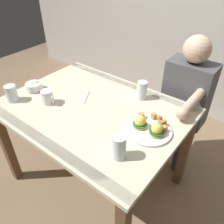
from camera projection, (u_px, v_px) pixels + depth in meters
The scene contains 10 objects.
ground_plane at pixel (97, 178), 1.96m from camera, with size 6.00×6.00×0.00m, color #7F664C.
dining_table at pixel (93, 120), 1.58m from camera, with size 1.20×0.90×0.74m.
eggs_benedict_plate at pixel (149, 128), 1.32m from camera, with size 0.27×0.27×0.09m.
fruit_bowl at pixel (34, 86), 1.69m from camera, with size 0.12×0.12×0.06m.
coffee_mug at pixel (48, 97), 1.53m from camera, with size 0.11×0.08×0.09m.
fork at pixel (86, 98), 1.61m from camera, with size 0.09×0.14×0.00m.
water_glass_near at pixel (142, 91), 1.58m from camera, with size 0.07×0.07×0.13m.
water_glass_far at pixel (12, 94), 1.56m from camera, with size 0.08×0.08×0.11m.
water_glass_extra at pixel (119, 148), 1.14m from camera, with size 0.07×0.07×0.14m.
diner_person at pixel (185, 100), 1.75m from camera, with size 0.34×0.54×1.14m.
Camera 1 is at (0.87, -0.89, 1.62)m, focal length 36.77 mm.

